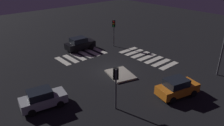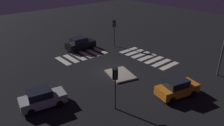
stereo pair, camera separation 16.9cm
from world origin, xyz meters
The scene contains 9 objects.
ground_plane centered at (0.00, 0.00, 0.00)m, with size 80.00×80.00×0.00m, color black.
traffic_island centered at (-1.38, -0.01, 0.09)m, with size 3.76×3.20×0.18m.
car_silver centered at (-1.32, 8.92, 0.82)m, with size 2.32×4.03×1.67m.
car_orange centered at (-7.76, -1.16, 0.86)m, with size 2.63×4.26×1.75m.
car_black centered at (8.14, -1.03, 0.89)m, with size 2.11×4.25×1.82m.
traffic_light_west centered at (-5.46, 4.36, 2.82)m, with size 0.53×0.54×3.71m.
traffic_light_east centered at (5.95, -5.52, 3.01)m, with size 0.53×0.54×3.97m.
crosswalk_near centered at (0.00, -6.10, 0.01)m, with size 7.60×3.20×0.02m.
crosswalk_side centered at (6.17, 0.00, 0.01)m, with size 3.20×6.45×0.02m.
Camera 2 is at (-16.88, 14.49, 11.13)m, focal length 34.80 mm.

